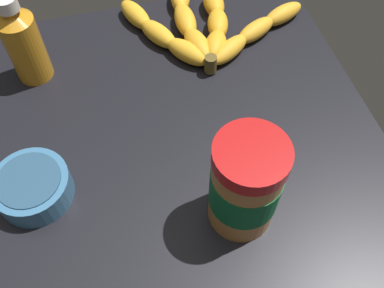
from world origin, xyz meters
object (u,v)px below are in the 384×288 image
banana_bunch (203,27)px  small_bowl (33,187)px  honey_bottle (23,43)px  peanut_butter_jar (245,186)px

banana_bunch → small_bowl: size_ratio=3.25×
banana_bunch → honey_bottle: bearing=-86.0°
honey_bottle → small_bowl: bearing=-3.4°
banana_bunch → peanut_butter_jar: (33.97, -4.39, 5.77)cm
banana_bunch → honey_bottle: (2.01, -28.70, 5.08)cm
peanut_butter_jar → small_bowl: size_ratio=1.49×
peanut_butter_jar → small_bowl: 27.89cm
peanut_butter_jar → small_bowl: bearing=-110.5°
banana_bunch → small_bowl: 38.66cm
peanut_butter_jar → honey_bottle: bearing=-142.7°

